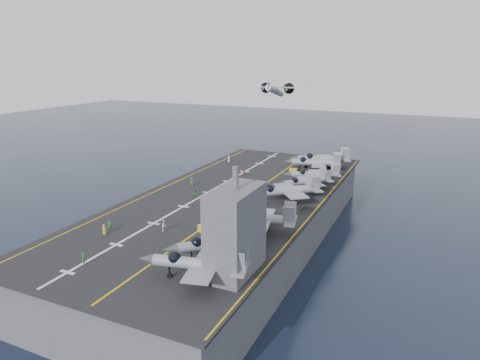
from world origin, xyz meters
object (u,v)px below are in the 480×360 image
at_px(island_superstructure, 236,221).
at_px(fighter_jet_0, 199,263).
at_px(transport_plane, 275,91).
at_px(tow_cart_a, 204,229).

bearing_deg(island_superstructure, fighter_jet_0, -127.19).
height_order(island_superstructure, transport_plane, transport_plane).
height_order(fighter_jet_0, tow_cart_a, fighter_jet_0).
xyz_separation_m(island_superstructure, tow_cart_a, (-10.76, 10.30, -6.88)).
bearing_deg(transport_plane, island_superstructure, -72.74).
distance_m(tow_cart_a, transport_plane, 86.44).
bearing_deg(tow_cart_a, island_superstructure, -43.73).
bearing_deg(tow_cart_a, transport_plane, 102.37).
height_order(tow_cart_a, transport_plane, transport_plane).
bearing_deg(transport_plane, fighter_jet_0, -75.27).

